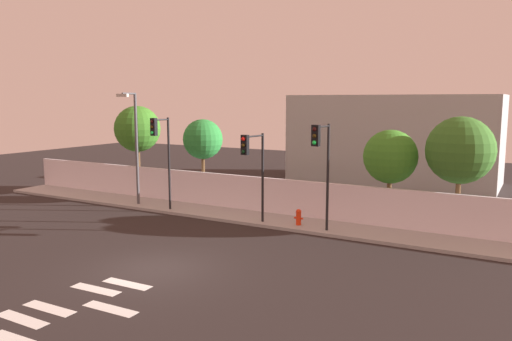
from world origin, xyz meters
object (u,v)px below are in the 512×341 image
traffic_light_center (253,158)px  roadside_tree_midright (390,157)px  traffic_light_left (321,154)px  roadside_tree_leftmost (137,129)px  roadside_tree_midleft (203,139)px  street_lamp_curbside (135,139)px  fire_hydrant (299,216)px  traffic_light_right (161,144)px  roadside_tree_rightmost (460,150)px

traffic_light_center → roadside_tree_midright: bearing=36.1°
traffic_light_left → roadside_tree_midright: 4.22m
traffic_light_center → roadside_tree_leftmost: 11.31m
roadside_tree_leftmost → roadside_tree_midleft: roadside_tree_leftmost is taller
roadside_tree_midright → roadside_tree_leftmost: bearing=180.0°
street_lamp_curbside → roadside_tree_leftmost: (-2.65, 3.09, 0.32)m
traffic_light_center → roadside_tree_midleft: (-5.59, 3.87, 0.39)m
roadside_tree_midright → fire_hydrant: bearing=-140.4°
fire_hydrant → roadside_tree_midright: bearing=39.6°
roadside_tree_leftmost → fire_hydrant: bearing=-12.8°
roadside_tree_leftmost → street_lamp_curbside: bearing=-49.4°
street_lamp_curbside → roadside_tree_midright: size_ratio=1.36×
roadside_tree_midright → traffic_light_right: bearing=-161.7°
roadside_tree_leftmost → traffic_light_left: bearing=-14.9°
traffic_light_center → roadside_tree_midright: (5.30, 3.87, -0.01)m
traffic_light_left → fire_hydrant: traffic_light_left is taller
roadside_tree_midleft → roadside_tree_rightmost: 13.96m
fire_hydrant → roadside_tree_leftmost: bearing=167.2°
roadside_tree_leftmost → roadside_tree_rightmost: 18.98m
fire_hydrant → traffic_light_left: bearing=-31.1°
traffic_light_left → fire_hydrant: bearing=148.9°
traffic_light_right → roadside_tree_midleft: (0.06, 3.61, -0.03)m
traffic_light_right → street_lamp_curbside: (-2.31, 0.52, 0.11)m
traffic_light_center → traffic_light_right: traffic_light_right is taller
roadside_tree_midleft → roadside_tree_rightmost: (13.96, 0.00, 0.05)m
roadside_tree_leftmost → roadside_tree_rightmost: roadside_tree_leftmost is taller
traffic_light_center → roadside_tree_midright: roadside_tree_midright is taller
traffic_light_left → roadside_tree_midleft: traffic_light_left is taller
traffic_light_right → roadside_tree_midright: size_ratio=1.07×
fire_hydrant → roadside_tree_midleft: size_ratio=0.16×
roadside_tree_midleft → traffic_light_center: bearing=-34.7°
traffic_light_left → fire_hydrant: 3.50m
traffic_light_right → fire_hydrant: (7.51, 0.78, -3.14)m
street_lamp_curbside → roadside_tree_rightmost: bearing=10.7°
roadside_tree_leftmost → roadside_tree_midleft: 5.03m
street_lamp_curbside → traffic_light_left: bearing=-3.1°
roadside_tree_midright → roadside_tree_rightmost: bearing=-0.0°
roadside_tree_midleft → roadside_tree_midright: (10.88, 0.00, -0.41)m
traffic_light_left → roadside_tree_midright: bearing=61.7°
traffic_light_right → roadside_tree_rightmost: roadside_tree_rightmost is taller
traffic_light_right → roadside_tree_midright: traffic_light_right is taller
street_lamp_curbside → roadside_tree_rightmost: street_lamp_curbside is taller
street_lamp_curbside → roadside_tree_midleft: (2.37, 3.09, -0.14)m
roadside_tree_midright → roadside_tree_rightmost: 3.11m
roadside_tree_leftmost → roadside_tree_midleft: bearing=-0.0°
roadside_tree_midleft → roadside_tree_rightmost: roadside_tree_rightmost is taller
traffic_light_left → roadside_tree_leftmost: (-13.90, 3.70, 0.50)m
traffic_light_left → roadside_tree_leftmost: roadside_tree_leftmost is taller
traffic_light_left → traffic_light_center: size_ratio=1.12×
fire_hydrant → roadside_tree_rightmost: roadside_tree_rightmost is taller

